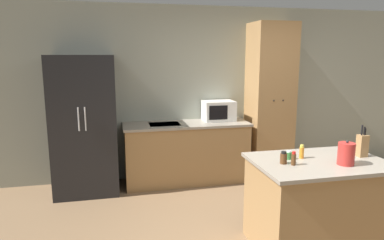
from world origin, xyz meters
The scene contains 12 objects.
wall_back centered at (0.00, 2.33, 1.30)m, with size 7.20×0.06×2.60m.
refrigerator centered at (-2.19, 1.94, 0.94)m, with size 0.84×0.74×1.87m.
back_counter centered at (-0.77, 2.00, 0.45)m, with size 1.84×0.63×0.89m.
pantry_cabinet centered at (0.54, 2.02, 1.17)m, with size 0.62×0.58×2.35m.
kitchen_island centered at (0.10, -0.04, 0.44)m, with size 1.26×0.86×0.88m.
microwave centered at (-0.25, 2.11, 1.04)m, with size 0.47×0.35×0.30m.
knife_block centered at (0.58, -0.01, 1.00)m, with size 0.09×0.08×0.32m.
spice_bottle_tall_dark centered at (-0.03, 0.07, 0.95)m, with size 0.04×0.04×0.13m.
spice_bottle_short_red centered at (-0.17, 0.07, 0.92)m, with size 0.06×0.06×0.08m.
spice_bottle_amber_oil centered at (-0.29, -0.05, 0.94)m, with size 0.06×0.06×0.12m.
spice_bottle_green_herb centered at (-0.22, -0.10, 0.94)m, with size 0.04×0.04×0.13m.
kettle centered at (0.25, -0.20, 0.99)m, with size 0.15×0.15×0.23m.
Camera 1 is at (-1.77, -2.81, 1.86)m, focal length 32.00 mm.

